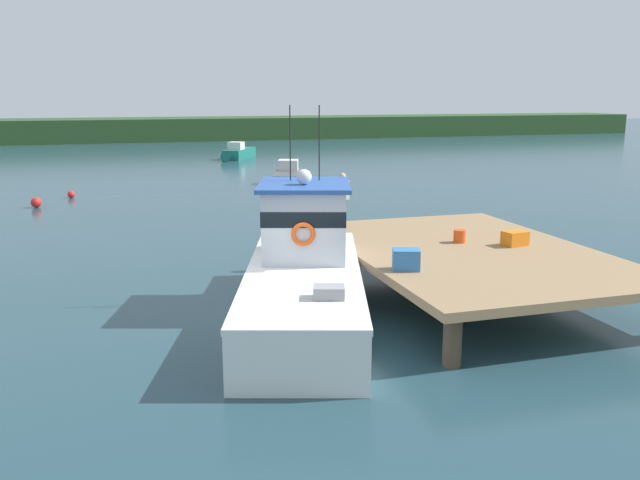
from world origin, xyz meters
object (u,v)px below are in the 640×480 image
Objects in this scene: crate_stack_mid_dock at (406,260)px; mooring_buoy_outer at (36,202)px; bait_bucket at (460,236)px; moored_boat_off_the_point at (238,153)px; main_fishing_boat at (304,271)px; deckhand_by_the_boat at (342,199)px; moored_boat_far_left at (288,176)px; crate_single_by_cleat at (515,238)px; mooring_buoy_spare_mooring at (71,194)px.

crate_stack_mid_dock is 1.26× the size of mooring_buoy_outer.
bait_bucket is 0.07× the size of moored_boat_off_the_point.
main_fishing_boat is 6.07× the size of deckhand_by_the_boat.
moored_boat_off_the_point is 24.05m from mooring_buoy_outer.
moored_boat_far_left is (0.01, -16.01, 0.01)m from moored_boat_off_the_point.
moored_boat_far_left is at bearing 88.10° from bait_bucket.
moored_boat_far_left is (0.71, 21.24, -0.90)m from bait_bucket.
main_fishing_boat is 4.41m from deckhand_by_the_boat.
crate_stack_mid_dock is 0.11× the size of moored_boat_far_left.
bait_bucket is at bearing -48.88° from deckhand_by_the_boat.
bait_bucket is at bearing 148.40° from crate_single_by_cleat.
crate_single_by_cleat is (5.75, 0.23, 0.38)m from main_fishing_boat.
crate_stack_mid_dock is at bearing -97.84° from moored_boat_far_left.
deckhand_by_the_boat is at bearing 88.18° from crate_stack_mid_dock.
deckhand_by_the_boat is 34.71m from moored_boat_off_the_point.
deckhand_by_the_boat is at bearing -99.41° from moored_boat_far_left.
crate_single_by_cleat is at bearing -44.03° from deckhand_by_the_boat.
moored_boat_far_left reaches higher than mooring_buoy_outer.
deckhand_by_the_boat is 0.32× the size of moored_boat_off_the_point.
crate_stack_mid_dock is 23.29m from mooring_buoy_spare_mooring.
crate_stack_mid_dock is 21.42m from mooring_buoy_outer.
main_fishing_boat is 2.40m from crate_stack_mid_dock.
main_fishing_boat is at bearing -177.69° from crate_single_by_cleat.
crate_single_by_cleat reaches higher than bait_bucket.
crate_single_by_cleat reaches higher than moored_boat_off_the_point.
moored_boat_off_the_point reaches higher than mooring_buoy_spare_mooring.
bait_bucket is (4.55, 0.97, 0.36)m from main_fishing_boat.
deckhand_by_the_boat is 18.93m from mooring_buoy_spare_mooring.
crate_single_by_cleat is at bearing -59.40° from mooring_buoy_spare_mooring.
main_fishing_boat is 38.58m from moored_boat_off_the_point.
bait_bucket reaches higher than mooring_buoy_outer.
moored_boat_far_left is at bearing 8.33° from mooring_buoy_spare_mooring.
mooring_buoy_spare_mooring is (-10.80, 19.55, -1.20)m from bait_bucket.
mooring_buoy_spare_mooring is at bearing -171.67° from moored_boat_far_left.
bait_bucket is 0.06× the size of moored_boat_far_left.
bait_bucket is 3.66m from deckhand_by_the_boat.
main_fishing_boat is 5.77m from crate_single_by_cleat.
crate_single_by_cleat is (3.72, 1.44, -0.05)m from crate_stack_mid_dock.
crate_single_by_cleat is at bearing -88.71° from moored_boat_far_left.
main_fishing_boat is 29.12× the size of bait_bucket.
crate_single_by_cleat reaches higher than moored_boat_far_left.
crate_single_by_cleat is 5.00m from deckhand_by_the_boat.
main_fishing_boat is at bearing -103.32° from moored_boat_far_left.
main_fishing_boat reaches higher than crate_stack_mid_dock.
deckhand_by_the_boat is (2.19, 3.68, 1.05)m from main_fishing_boat.
mooring_buoy_outer is (-9.78, 14.20, -1.82)m from deckhand_by_the_boat.
main_fishing_boat is at bearing -66.99° from mooring_buoy_outer.
deckhand_by_the_boat is 3.43× the size of mooring_buoy_outer.
deckhand_by_the_boat is at bearing 131.12° from bait_bucket.
deckhand_by_the_boat is 0.30× the size of moored_boat_far_left.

